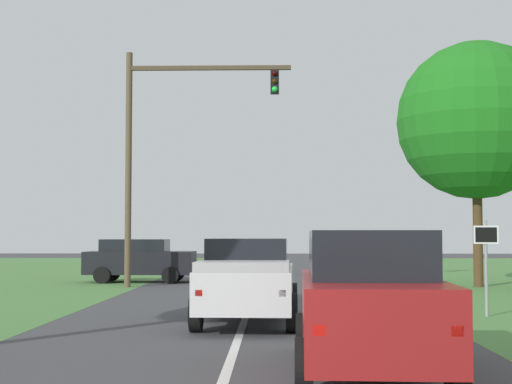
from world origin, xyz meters
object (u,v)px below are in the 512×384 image
object	(u,v)px
keep_moving_sign	(486,255)
red_suv_near	(368,299)
oak_tree_right	(476,121)
pickup_truck_lead	(248,280)
crossing_suv_far	(139,259)
traffic_light	(166,136)

from	to	relation	value
keep_moving_sign	red_suv_near	bearing A→B (deg)	-115.89
keep_moving_sign	oak_tree_right	world-z (taller)	oak_tree_right
pickup_truck_lead	crossing_suv_far	bearing A→B (deg)	108.68
red_suv_near	keep_moving_sign	size ratio (longest dim) A/B	2.10
traffic_light	crossing_suv_far	world-z (taller)	traffic_light
crossing_suv_far	pickup_truck_lead	bearing A→B (deg)	-71.32
oak_tree_right	crossing_suv_far	distance (m)	14.53
oak_tree_right	crossing_suv_far	xyz separation A→B (m)	(-13.25, 2.60, -5.35)
crossing_suv_far	keep_moving_sign	bearing A→B (deg)	-50.80
pickup_truck_lead	traffic_light	bearing A→B (deg)	106.55
red_suv_near	pickup_truck_lead	bearing A→B (deg)	107.41
pickup_truck_lead	oak_tree_right	distance (m)	15.66
red_suv_near	crossing_suv_far	distance (m)	22.05
pickup_truck_lead	keep_moving_sign	size ratio (longest dim) A/B	2.28
oak_tree_right	crossing_suv_far	size ratio (longest dim) A/B	2.08
red_suv_near	keep_moving_sign	xyz separation A→B (m)	(3.78, 7.80, 0.43)
pickup_truck_lead	traffic_light	world-z (taller)	traffic_light
keep_moving_sign	oak_tree_right	bearing A→B (deg)	76.44
pickup_truck_lead	keep_moving_sign	xyz separation A→B (m)	(5.71, 1.66, 0.52)
keep_moving_sign	pickup_truck_lead	bearing A→B (deg)	-163.75
oak_tree_right	red_suv_near	bearing A→B (deg)	-109.03
oak_tree_right	keep_moving_sign	bearing A→B (deg)	-103.56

